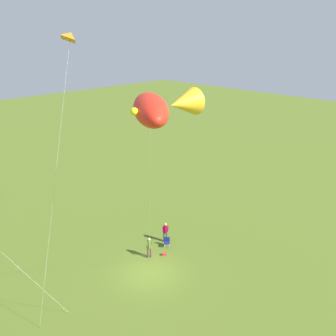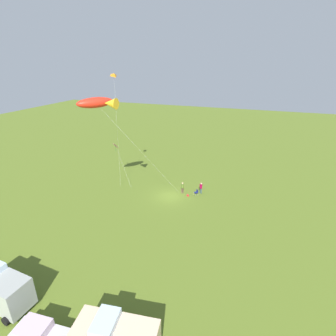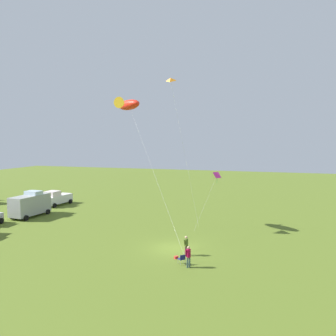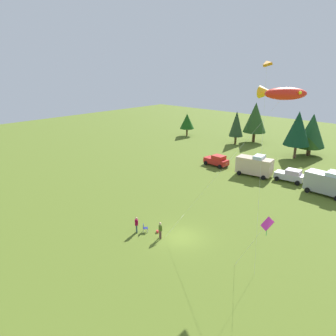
{
  "view_description": "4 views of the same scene",
  "coord_description": "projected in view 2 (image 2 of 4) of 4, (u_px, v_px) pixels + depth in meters",
  "views": [
    {
      "loc": [
        16.46,
        18.42,
        17.15
      ],
      "look_at": [
        -2.57,
        -0.6,
        7.46
      ],
      "focal_mm": 42.0,
      "sensor_mm": 36.0,
      "label": 1
    },
    {
      "loc": [
        -11.14,
        31.89,
        18.35
      ],
      "look_at": [
        -0.33,
        1.74,
        5.18
      ],
      "focal_mm": 28.0,
      "sensor_mm": 36.0,
      "label": 2
    },
    {
      "loc": [
        -28.62,
        -8.3,
        10.08
      ],
      "look_at": [
        -3.08,
        -0.39,
        7.81
      ],
      "focal_mm": 35.0,
      "sensor_mm": 36.0,
      "label": 3
    },
    {
      "loc": [
        18.93,
        -22.4,
        16.72
      ],
      "look_at": [
        -2.92,
        1.18,
        6.43
      ],
      "focal_mm": 35.0,
      "sensor_mm": 36.0,
      "label": 4
    }
  ],
  "objects": [
    {
      "name": "folding_chair",
      "position": [
        197.0,
        192.0,
        38.43
      ],
      "size": [
        0.68,
        0.68,
        0.82
      ],
      "rotation": [
        0.0,
        0.0,
        0.75
      ],
      "color": "navy",
      "rests_on": "ground"
    },
    {
      "name": "person_spectator",
      "position": [
        201.0,
        187.0,
        38.65
      ],
      "size": [
        0.5,
        0.48,
        1.74
      ],
      "rotation": [
        0.0,
        0.0,
        0.97
      ],
      "color": "#364C4B",
      "rests_on": "ground"
    },
    {
      "name": "kite_diamond_rainbow",
      "position": [
        116.0,
        147.0,
        41.19
      ],
      "size": [
        4.01,
        2.49,
        6.31
      ],
      "color": "#E02E99",
      "rests_on": "ground"
    },
    {
      "name": "ground_plane",
      "position": [
        170.0,
        196.0,
        38.22
      ],
      "size": [
        160.0,
        160.0,
        0.0
      ],
      "primitive_type": "plane",
      "color": "#536720"
    },
    {
      "name": "kite_large_fish",
      "position": [
        99.0,
        103.0,
        28.4
      ],
      "size": [
        9.12,
        10.51,
        14.71
      ],
      "color": "red",
      "rests_on": "ground"
    },
    {
      "name": "person_kite_flyer",
      "position": [
        183.0,
        187.0,
        38.73
      ],
      "size": [
        0.62,
        0.43,
        1.74
      ],
      "rotation": [
        0.0,
        0.0,
        1.26
      ],
      "color": "brown",
      "rests_on": "ground"
    },
    {
      "name": "backpack_on_grass",
      "position": [
        188.0,
        195.0,
        38.22
      ],
      "size": [
        0.39,
        0.37,
        0.22
      ],
      "primitive_type": "cube",
      "rotation": [
        0.0,
        0.0,
        2.47
      ],
      "color": "red",
      "rests_on": "ground"
    },
    {
      "name": "kite_delta_orange",
      "position": [
        114.0,
        76.0,
        31.94
      ],
      "size": [
        2.44,
        3.39,
        17.04
      ],
      "color": "orange",
      "rests_on": "ground"
    }
  ]
}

